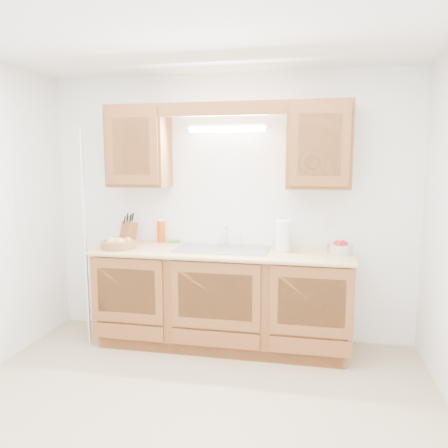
% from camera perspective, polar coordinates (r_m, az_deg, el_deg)
% --- Properties ---
extents(room, '(3.52, 3.50, 2.50)m').
position_cam_1_polar(room, '(2.74, -5.27, -1.03)').
color(room, tan).
rests_on(room, ground).
extents(base_cabinets, '(2.20, 0.60, 0.86)m').
position_cam_1_polar(base_cabinets, '(4.07, -0.21, -9.72)').
color(base_cabinets, brown).
rests_on(base_cabinets, ground).
extents(countertop, '(2.30, 0.63, 0.04)m').
position_cam_1_polar(countertop, '(3.94, -0.26, -3.68)').
color(countertop, '#E6C578').
rests_on(countertop, base_cabinets).
extents(upper_cabinet_left, '(0.55, 0.33, 0.75)m').
position_cam_1_polar(upper_cabinet_left, '(4.25, -11.05, 9.85)').
color(upper_cabinet_left, brown).
rests_on(upper_cabinet_left, room).
extents(upper_cabinet_right, '(0.55, 0.33, 0.75)m').
position_cam_1_polar(upper_cabinet_right, '(3.93, 12.31, 9.97)').
color(upper_cabinet_right, brown).
rests_on(upper_cabinet_right, room).
extents(valance, '(2.20, 0.05, 0.12)m').
position_cam_1_polar(valance, '(3.89, -0.26, 14.83)').
color(valance, brown).
rests_on(valance, room).
extents(fluorescent_fixture, '(0.76, 0.08, 0.08)m').
position_cam_1_polar(fluorescent_fixture, '(4.10, 0.40, 12.48)').
color(fluorescent_fixture, white).
rests_on(fluorescent_fixture, room).
extents(sink, '(0.84, 0.46, 0.36)m').
position_cam_1_polar(sink, '(3.97, -0.19, -4.35)').
color(sink, '#9E9EA3').
rests_on(sink, countertop).
extents(wire_shelf_pole, '(0.03, 0.03, 2.00)m').
position_cam_1_polar(wire_shelf_pole, '(4.10, -17.66, -1.89)').
color(wire_shelf_pole, silver).
rests_on(wire_shelf_pole, ground).
extents(outlet_plate, '(0.08, 0.01, 0.12)m').
position_cam_1_polar(outlet_plate, '(4.12, 13.67, 0.42)').
color(outlet_plate, white).
rests_on(outlet_plate, room).
extents(fruit_basket, '(0.42, 0.42, 0.10)m').
position_cam_1_polar(fruit_basket, '(4.13, -13.63, -2.46)').
color(fruit_basket, '#A06F40').
rests_on(fruit_basket, countertop).
extents(knife_block, '(0.16, 0.20, 0.30)m').
position_cam_1_polar(knife_block, '(4.37, -12.36, -0.99)').
color(knife_block, brown).
rests_on(knife_block, countertop).
extents(orange_canister, '(0.09, 0.09, 0.23)m').
position_cam_1_polar(orange_canister, '(4.33, -8.23, -0.89)').
color(orange_canister, '#CA3C0B').
rests_on(orange_canister, countertop).
extents(soap_bottle, '(0.12, 0.12, 0.20)m').
position_cam_1_polar(soap_bottle, '(4.02, 7.82, -1.75)').
color(soap_bottle, '#2362AF').
rests_on(soap_bottle, countertop).
extents(sponge, '(0.14, 0.10, 0.02)m').
position_cam_1_polar(sponge, '(4.31, -6.62, -2.30)').
color(sponge, '#CC333F').
rests_on(sponge, countertop).
extents(paper_towel, '(0.16, 0.16, 0.33)m').
position_cam_1_polar(paper_towel, '(3.90, 7.72, -1.55)').
color(paper_towel, silver).
rests_on(paper_towel, countertop).
extents(apple_bowl, '(0.30, 0.30, 0.12)m').
position_cam_1_polar(apple_bowl, '(3.89, 14.93, -3.04)').
color(apple_bowl, silver).
rests_on(apple_bowl, countertop).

